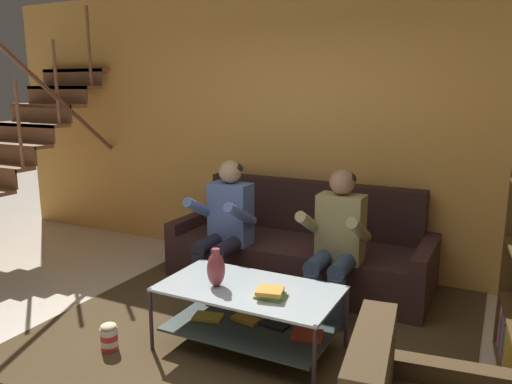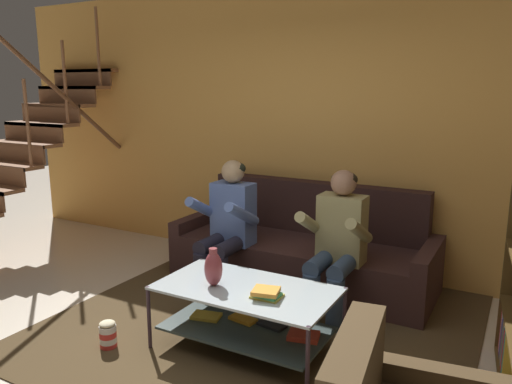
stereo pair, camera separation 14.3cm
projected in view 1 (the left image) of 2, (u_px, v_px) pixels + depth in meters
The scene contains 11 objects.
ground at pixel (192, 383), 3.18m from camera, with size 16.80×16.80×0.00m, color beige.
back_partition at pixel (325, 128), 5.03m from camera, with size 8.40×0.12×2.90m, color gold.
staircase_run at pixel (3, 153), 5.40m from camera, with size 0.99×2.59×3.00m.
couch at pixel (300, 251), 4.83m from camera, with size 2.48×0.89×0.94m.
person_seated_left at pixel (225, 222), 4.52m from camera, with size 0.50×0.58×1.21m.
person_seated_right at pixel (336, 238), 4.06m from camera, with size 0.50×0.58×1.20m.
coffee_table at pixel (250, 309), 3.53m from camera, with size 1.26×0.69×0.48m.
area_rug at pixel (272, 315), 4.13m from camera, with size 3.15×3.33×0.01m.
vase at pixel (216, 269), 3.50m from camera, with size 0.13×0.13×0.28m.
book_stack at pixel (271, 293), 3.32m from camera, with size 0.20×0.19×0.06m.
popcorn_tub at pixel (109, 337), 3.56m from camera, with size 0.12×0.12×0.21m.
Camera 1 is at (1.66, -2.37, 1.85)m, focal length 35.00 mm.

